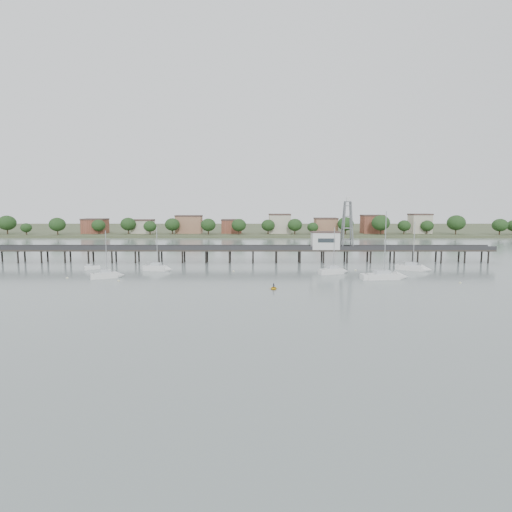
{
  "coord_description": "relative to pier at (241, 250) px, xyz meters",
  "views": [
    {
      "loc": [
        4.53,
        -67.16,
        16.55
      ],
      "look_at": [
        4.39,
        42.0,
        4.0
      ],
      "focal_mm": 30.0,
      "sensor_mm": 36.0,
      "label": 1
    }
  ],
  "objects": [
    {
      "name": "sailboat_e",
      "position": [
        46.37,
        -16.58,
        -3.15
      ],
      "size": [
        8.25,
        6.35,
        13.58
      ],
      "rotation": [
        0.0,
        0.0,
        -0.55
      ],
      "color": "white",
      "rests_on": "ground"
    },
    {
      "name": "white_tender",
      "position": [
        -39.37,
        -14.53,
        -3.32
      ],
      "size": [
        4.23,
        3.04,
        1.52
      ],
      "rotation": [
        0.0,
        0.0,
        0.41
      ],
      "color": "white",
      "rests_on": "ground"
    },
    {
      "name": "ground_plane",
      "position": [
        0.0,
        -60.0,
        -3.79
      ],
      "size": [
        500.0,
        500.0,
        0.0
      ],
      "primitive_type": "plane",
      "color": "slate",
      "rests_on": "ground"
    },
    {
      "name": "sailboat_b",
      "position": [
        -20.68,
        -16.84,
        -3.15
      ],
      "size": [
        7.46,
        3.54,
        11.98
      ],
      "rotation": [
        0.0,
        0.0,
        -0.21
      ],
      "color": "white",
      "rests_on": "ground"
    },
    {
      "name": "pier_building",
      "position": [
        25.0,
        0.0,
        2.87
      ],
      "size": [
        8.4,
        5.4,
        5.3
      ],
      "color": "silver",
      "rests_on": "ground"
    },
    {
      "name": "sailboat_c",
      "position": [
        24.38,
        -21.73,
        -3.15
      ],
      "size": [
        7.56,
        4.47,
        12.11
      ],
      "rotation": [
        0.0,
        0.0,
        0.35
      ],
      "color": "white",
      "rests_on": "ground"
    },
    {
      "name": "sailboat_a",
      "position": [
        -29.89,
        -28.2,
        -3.14
      ],
      "size": [
        7.11,
        5.04,
        11.64
      ],
      "rotation": [
        0.0,
        0.0,
        0.48
      ],
      "color": "white",
      "rests_on": "ground"
    },
    {
      "name": "mooring_buoys",
      "position": [
        2.4,
        -26.21,
        -3.71
      ],
      "size": [
        89.45,
        19.15,
        0.39
      ],
      "color": "#F3F3BD",
      "rests_on": "ground"
    },
    {
      "name": "lattice_tower",
      "position": [
        31.5,
        0.0,
        7.31
      ],
      "size": [
        3.2,
        3.2,
        15.5
      ],
      "color": "slate",
      "rests_on": "ground"
    },
    {
      "name": "yellow_dinghy",
      "position": [
        7.99,
        -42.01,
        -3.79
      ],
      "size": [
        1.86,
        0.67,
        2.56
      ],
      "primitive_type": "imported",
      "rotation": [
        0.0,
        0.0,
        -0.08
      ],
      "color": "yellow",
      "rests_on": "ground"
    },
    {
      "name": "dinghy_occupant",
      "position": [
        7.99,
        -42.01,
        -3.79
      ],
      "size": [
        0.6,
        1.1,
        0.25
      ],
      "primitive_type": "imported",
      "rotation": [
        0.0,
        0.0,
        2.92
      ],
      "color": "black",
      "rests_on": "ground"
    },
    {
      "name": "far_shore",
      "position": [
        0.36,
        179.58,
        -2.85
      ],
      "size": [
        500.0,
        170.0,
        10.4
      ],
      "color": "#475133",
      "rests_on": "ground"
    },
    {
      "name": "sailboat_d",
      "position": [
        35.26,
        -29.75,
        -3.17
      ],
      "size": [
        10.43,
        4.16,
        16.57
      ],
      "rotation": [
        0.0,
        0.0,
        0.12
      ],
      "color": "white",
      "rests_on": "ground"
    },
    {
      "name": "pier",
      "position": [
        0.0,
        0.0,
        0.0
      ],
      "size": [
        150.0,
        5.0,
        5.5
      ],
      "color": "#2D2823",
      "rests_on": "ground"
    }
  ]
}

